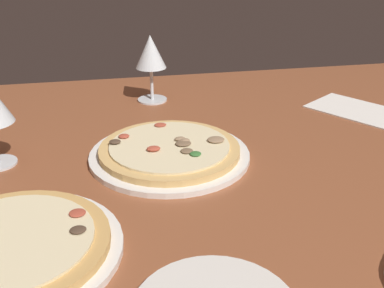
% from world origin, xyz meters
% --- Properties ---
extents(dining_table, '(1.50, 1.10, 0.04)m').
position_xyz_m(dining_table, '(0.00, 0.00, 0.02)').
color(dining_table, brown).
rests_on(dining_table, ground).
extents(pizza_main, '(0.29, 0.29, 0.03)m').
position_xyz_m(pizza_main, '(0.08, -0.03, 0.05)').
color(pizza_main, white).
rests_on(pizza_main, dining_table).
extents(pizza_side, '(0.28, 0.28, 0.03)m').
position_xyz_m(pizza_side, '(0.32, 0.21, 0.05)').
color(pizza_side, white).
rests_on(pizza_side, dining_table).
extents(wine_glass_near, '(0.07, 0.07, 0.16)m').
position_xyz_m(wine_glass_near, '(0.07, -0.35, 0.15)').
color(wine_glass_near, silver).
rests_on(wine_glass_near, dining_table).
extents(paper_menu, '(0.23, 0.25, 0.00)m').
position_xyz_m(paper_menu, '(-0.39, -0.18, 0.04)').
color(paper_menu, white).
rests_on(paper_menu, dining_table).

